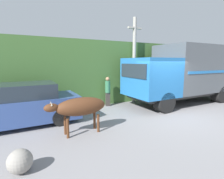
{
  "coord_description": "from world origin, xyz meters",
  "views": [
    {
      "loc": [
        -6.14,
        -5.62,
        2.48
      ],
      "look_at": [
        -2.72,
        0.77,
        1.32
      ],
      "focal_mm": 28.0,
      "sensor_mm": 36.0,
      "label": 1
    }
  ],
  "objects_px": {
    "utility_pole": "(134,59)",
    "cargo_truck": "(187,72)",
    "roadside_rock": "(20,161)",
    "parked_suv": "(20,105)",
    "brown_cow": "(80,107)",
    "pedestrian_on_hill": "(108,90)"
  },
  "relations": [
    {
      "from": "cargo_truck",
      "to": "pedestrian_on_hill",
      "type": "distance_m",
      "value": 4.89
    },
    {
      "from": "brown_cow",
      "to": "parked_suv",
      "type": "distance_m",
      "value": 2.64
    },
    {
      "from": "cargo_truck",
      "to": "utility_pole",
      "type": "relative_size",
      "value": 1.47
    },
    {
      "from": "brown_cow",
      "to": "parked_suv",
      "type": "relative_size",
      "value": 0.46
    },
    {
      "from": "utility_pole",
      "to": "cargo_truck",
      "type": "bearing_deg",
      "value": -30.02
    },
    {
      "from": "parked_suv",
      "to": "pedestrian_on_hill",
      "type": "xyz_separation_m",
      "value": [
        4.39,
        1.09,
        0.13
      ]
    },
    {
      "from": "brown_cow",
      "to": "pedestrian_on_hill",
      "type": "relative_size",
      "value": 1.28
    },
    {
      "from": "cargo_truck",
      "to": "brown_cow",
      "type": "distance_m",
      "value": 7.33
    },
    {
      "from": "pedestrian_on_hill",
      "to": "utility_pole",
      "type": "relative_size",
      "value": 0.33
    },
    {
      "from": "pedestrian_on_hill",
      "to": "parked_suv",
      "type": "bearing_deg",
      "value": 25.24
    },
    {
      "from": "pedestrian_on_hill",
      "to": "roadside_rock",
      "type": "height_order",
      "value": "pedestrian_on_hill"
    },
    {
      "from": "cargo_truck",
      "to": "utility_pole",
      "type": "bearing_deg",
      "value": 151.8
    },
    {
      "from": "brown_cow",
      "to": "roadside_rock",
      "type": "distance_m",
      "value": 2.49
    },
    {
      "from": "pedestrian_on_hill",
      "to": "roadside_rock",
      "type": "bearing_deg",
      "value": 56.33
    },
    {
      "from": "cargo_truck",
      "to": "roadside_rock",
      "type": "bearing_deg",
      "value": -159.92
    },
    {
      "from": "cargo_truck",
      "to": "brown_cow",
      "type": "height_order",
      "value": "cargo_truck"
    },
    {
      "from": "cargo_truck",
      "to": "roadside_rock",
      "type": "xyz_separation_m",
      "value": [
        -9.01,
        -2.97,
        -1.59
      ]
    },
    {
      "from": "pedestrian_on_hill",
      "to": "utility_pole",
      "type": "height_order",
      "value": "utility_pole"
    },
    {
      "from": "cargo_truck",
      "to": "parked_suv",
      "type": "xyz_separation_m",
      "value": [
        -8.95,
        0.4,
        -1.07
      ]
    },
    {
      "from": "utility_pole",
      "to": "roadside_rock",
      "type": "relative_size",
      "value": 9.14
    },
    {
      "from": "utility_pole",
      "to": "roadside_rock",
      "type": "xyz_separation_m",
      "value": [
        -6.28,
        -4.55,
        -2.36
      ]
    },
    {
      "from": "parked_suv",
      "to": "brown_cow",
      "type": "bearing_deg",
      "value": -42.71
    }
  ]
}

